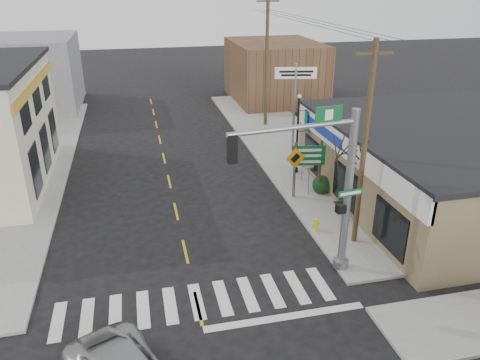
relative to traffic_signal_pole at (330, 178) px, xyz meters
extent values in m
plane|color=black|center=(-5.37, -1.17, -4.28)|extent=(140.00, 140.00, 0.00)
cube|color=gray|center=(3.63, 11.83, -4.21)|extent=(6.00, 38.00, 0.13)
cube|color=gray|center=(-14.37, 11.83, -4.21)|extent=(6.00, 38.00, 0.13)
cube|color=gold|center=(-5.37, 6.83, -4.27)|extent=(0.12, 56.00, 0.01)
cube|color=silver|center=(-5.37, -0.77, -4.27)|extent=(11.00, 2.20, 0.01)
cube|color=#7D6A4B|center=(9.13, 4.83, -2.28)|extent=(12.00, 14.00, 4.00)
cube|color=brown|center=(6.63, 28.83, -1.48)|extent=(8.00, 10.00, 5.60)
cube|color=gray|center=(-16.37, 30.83, -1.08)|extent=(9.00, 10.00, 6.40)
cylinder|color=gray|center=(0.83, 0.00, -0.76)|extent=(0.32, 0.32, 6.78)
cylinder|color=gray|center=(-1.66, 0.00, 2.18)|extent=(4.97, 0.18, 0.18)
cube|color=black|center=(-3.94, 0.00, 1.67)|extent=(0.32, 0.25, 1.02)
cube|color=#0D5227|center=(0.83, -0.22, -0.64)|extent=(1.07, 0.04, 0.25)
cube|color=#0D5227|center=(-0.30, 0.00, 2.52)|extent=(1.07, 0.05, 0.62)
cube|color=black|center=(0.58, -0.05, -1.38)|extent=(0.36, 0.29, 0.36)
cube|color=#4E3C24|center=(1.12, 6.92, -2.57)|extent=(0.11, 0.11, 3.15)
cube|color=#4E3C24|center=(2.59, 6.92, -2.57)|extent=(0.11, 0.11, 3.15)
cube|color=#0D4713|center=(1.86, 6.86, -1.78)|extent=(1.80, 0.05, 1.13)
cylinder|color=#DADF0A|center=(0.93, 3.08, -3.87)|extent=(0.19, 0.19, 0.54)
sphere|color=#DADF0A|center=(0.93, 3.08, -3.57)|extent=(0.21, 0.21, 0.21)
cylinder|color=gray|center=(1.08, 6.81, -2.82)|extent=(0.06, 0.06, 2.65)
cube|color=#C9840C|center=(1.08, 6.78, -1.81)|extent=(1.12, 0.03, 1.12)
cylinder|color=black|center=(2.41, 10.25, -1.79)|extent=(0.13, 0.13, 4.71)
sphere|color=silver|center=(2.41, 10.25, 0.61)|extent=(0.25, 0.25, 0.25)
cube|color=#0B5A59|center=(2.91, 10.25, -0.88)|extent=(0.02, 0.50, 1.27)
cylinder|color=gray|center=(3.63, 14.43, -1.18)|extent=(0.17, 0.17, 5.92)
cube|color=white|center=(3.63, 14.43, 1.14)|extent=(2.79, 0.18, 0.74)
cylinder|color=black|center=(2.71, 3.82, -2.47)|extent=(0.21, 0.21, 3.36)
ellipsoid|color=#213D17|center=(4.98, 3.95, -3.66)|extent=(1.28, 1.28, 0.96)
ellipsoid|color=black|center=(2.88, 7.16, -3.74)|extent=(1.09, 1.09, 0.81)
cylinder|color=#40291F|center=(2.31, 1.81, 0.36)|extent=(0.24, 0.24, 9.02)
cube|color=#40291F|center=(2.31, 1.81, 4.28)|extent=(1.57, 0.10, 0.10)
cylinder|color=#44281F|center=(3.37, 20.49, 0.93)|extent=(0.26, 0.26, 10.15)
cube|color=#44281F|center=(3.37, 20.49, 5.34)|extent=(1.77, 0.11, 0.11)
camera|label=1|loc=(-7.01, -15.16, 7.04)|focal=35.00mm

